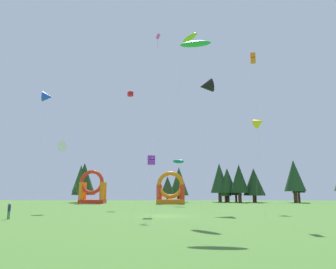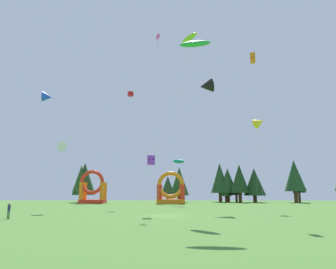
{
  "view_description": "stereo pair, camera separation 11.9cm",
  "coord_description": "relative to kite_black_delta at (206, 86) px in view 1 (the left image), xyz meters",
  "views": [
    {
      "loc": [
        1.35,
        -35.67,
        2.72
      ],
      "look_at": [
        0.0,
        11.56,
        11.46
      ],
      "focal_mm": 32.92,
      "sensor_mm": 36.0,
      "label": 1
    },
    {
      "loc": [
        1.47,
        -35.67,
        2.72
      ],
      "look_at": [
        0.0,
        11.56,
        11.46
      ],
      "focal_mm": 32.92,
      "sensor_mm": 36.0,
      "label": 2
    }
  ],
  "objects": [
    {
      "name": "ground_plane",
      "position": [
        -6.13,
        -11.82,
        -19.43
      ],
      "size": [
        120.0,
        120.0,
        0.0
      ],
      "primitive_type": "plane",
      "color": "#47752D"
    },
    {
      "name": "kite_black_delta",
      "position": [
        0.0,
        0.0,
        0.0
      ],
      "size": [
        2.72,
        6.75,
        20.73
      ],
      "color": "black",
      "rests_on": "ground_plane"
    },
    {
      "name": "kite_red_box",
      "position": [
        -13.77,
        10.0,
        1.97
      ],
      "size": [
        6.5,
        5.32,
        21.9
      ],
      "color": "red",
      "rests_on": "ground_plane"
    },
    {
      "name": "kite_yellow_delta",
      "position": [
        7.36,
        -3.06,
        -6.74
      ],
      "size": [
        2.52,
        2.39,
        13.56
      ],
      "color": "yellow",
      "rests_on": "ground_plane"
    },
    {
      "name": "kite_purple_box",
      "position": [
        -7.8,
        -11.08,
        -13.07
      ],
      "size": [
        0.96,
        2.71,
        6.89
      ],
      "color": "purple",
      "rests_on": "ground_plane"
    },
    {
      "name": "kite_teal_parafoil",
      "position": [
        -4.46,
        14.45,
        -10.78
      ],
      "size": [
        3.83,
        4.89,
        9.26
      ],
      "color": "#0C7F7A",
      "rests_on": "ground_plane"
    },
    {
      "name": "kite_orange_box",
      "position": [
        3.85,
        -14.81,
        -2.05
      ],
      "size": [
        0.94,
        3.9,
        18.02
      ],
      "color": "orange",
      "rests_on": "ground_plane"
    },
    {
      "name": "kite_blue_delta",
      "position": [
        -22.83,
        -6.69,
        -3.71
      ],
      "size": [
        1.95,
        5.48,
        16.47
      ],
      "color": "blue",
      "rests_on": "ground_plane"
    },
    {
      "name": "kite_pink_diamond",
      "position": [
        -7.75,
        -1.96,
        6.91
      ],
      "size": [
        0.79,
        11.9,
        27.42
      ],
      "color": "#EA599E",
      "rests_on": "ground_plane"
    },
    {
      "name": "kite_lime_parafoil",
      "position": [
        -3.0,
        -9.54,
        3.33
      ],
      "size": [
        6.43,
        8.86,
        23.29
      ],
      "color": "#8CD826",
      "rests_on": "ground_plane"
    },
    {
      "name": "kite_white_delta",
      "position": [
        -20.77,
        -4.58,
        -10.41
      ],
      "size": [
        4.13,
        1.71,
        9.84
      ],
      "color": "white",
      "rests_on": "ground_plane"
    },
    {
      "name": "kite_green_parafoil",
      "position": [
        -2.92,
        -19.78,
        -2.69
      ],
      "size": [
        7.7,
        1.4,
        17.29
      ],
      "color": "green",
      "rests_on": "ground_plane"
    },
    {
      "name": "person_midfield",
      "position": [
        -21.52,
        -16.46,
        -18.46
      ],
      "size": [
        0.31,
        0.31,
        1.63
      ],
      "rotation": [
        0.0,
        0.0,
        6.17
      ],
      "color": "#33723F",
      "rests_on": "ground_plane"
    },
    {
      "name": "inflatable_yellow_castle",
      "position": [
        -24.12,
        23.36,
        -16.5
      ],
      "size": [
        5.7,
        3.54,
        7.52
      ],
      "color": "red",
      "rests_on": "ground_plane"
    },
    {
      "name": "inflatable_orange_dome",
      "position": [
        -6.19,
        21.83,
        -16.88
      ],
      "size": [
        6.17,
        3.95,
        7.08
      ],
      "color": "orange",
      "rests_on": "ground_plane"
    },
    {
      "name": "tree_row_0",
      "position": [
        -28.77,
        29.24,
        -13.63
      ],
      "size": [
        3.97,
        3.97,
        9.23
      ],
      "color": "#4C331E",
      "rests_on": "ground_plane"
    },
    {
      "name": "tree_row_1",
      "position": [
        -28.07,
        29.82,
        -13.65
      ],
      "size": [
        5.78,
        5.78,
        9.78
      ],
      "color": "#4C331E",
      "rests_on": "ground_plane"
    },
    {
      "name": "tree_row_2",
      "position": [
        -7.09,
        29.04,
        -15.31
      ],
      "size": [
        3.43,
        3.43,
        6.36
      ],
      "color": "#4C331E",
      "rests_on": "ground_plane"
    },
    {
      "name": "tree_row_3",
      "position": [
        -4.25,
        32.66,
        -14.17
      ],
      "size": [
        4.97,
        4.97,
        8.87
      ],
      "color": "#4C331E",
      "rests_on": "ground_plane"
    },
    {
      "name": "tree_row_4",
      "position": [
        6.27,
        33.29,
        -13.33
      ],
      "size": [
        4.73,
        4.73,
        9.99
      ],
      "color": "#4C331E",
      "rests_on": "ground_plane"
    },
    {
      "name": "tree_row_5",
      "position": [
        7.55,
        32.34,
        -15.33
      ],
      "size": [
        2.95,
        2.95,
        6.74
      ],
      "color": "#4C331E",
      "rests_on": "ground_plane"
    },
    {
      "name": "tree_row_6",
      "position": [
        8.17,
        32.7,
        -14.02
      ],
      "size": [
        4.62,
        4.62,
        8.6
      ],
      "color": "#4C331E",
      "rests_on": "ground_plane"
    },
    {
      "name": "tree_row_7",
      "position": [
        10.24,
        32.57,
        -15.13
      ],
      "size": [
        3.02,
        3.02,
        6.89
      ],
      "color": "#4C331E",
      "rests_on": "ground_plane"
    },
    {
      "name": "tree_row_8",
      "position": [
        10.68,
        30.01,
        -13.62
      ],
      "size": [
        4.59,
        4.59,
        9.38
      ],
      "color": "#4C331E",
      "rests_on": "ground_plane"
    },
    {
      "name": "tree_row_9",
      "position": [
        14.45,
        30.68,
        -14.4
      ],
      "size": [
        5.36,
        5.36,
        8.43
      ],
      "color": "#4C331E",
      "rests_on": "ground_plane"
    },
    {
      "name": "tree_row_10",
      "position": [
        24.16,
        29.84,
        -12.92
      ],
      "size": [
        5.09,
        5.09,
        10.4
      ],
      "color": "#4C331E",
      "rests_on": "ground_plane"
    },
    {
      "name": "tree_row_11",
      "position": [
        25.45,
        31.03,
        -14.64
      ],
      "size": [
        3.08,
        3.08,
        7.31
      ],
      "color": "#4C331E",
      "rests_on": "ground_plane"
    }
  ]
}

